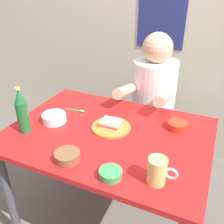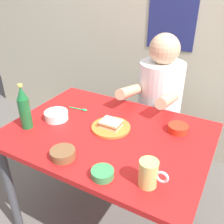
% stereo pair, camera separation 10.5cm
% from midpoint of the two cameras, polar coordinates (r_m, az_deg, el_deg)
% --- Properties ---
extents(ground_plane, '(6.00, 6.00, 0.00)m').
position_cam_midpoint_polar(ground_plane, '(1.90, -2.39, -23.48)').
color(ground_plane, '#59544F').
extents(wall_back, '(4.40, 0.09, 2.60)m').
position_cam_midpoint_polar(wall_back, '(2.16, 10.25, 23.01)').
color(wall_back, '#BCB299').
rests_on(wall_back, ground).
extents(dining_table, '(1.10, 0.80, 0.74)m').
position_cam_midpoint_polar(dining_table, '(1.45, -2.91, -7.65)').
color(dining_table, red).
rests_on(dining_table, ground).
extents(stool, '(0.34, 0.34, 0.45)m').
position_cam_midpoint_polar(stool, '(2.07, 7.19, -5.28)').
color(stool, '#4C4C51').
rests_on(stool, ground).
extents(person_seated, '(0.33, 0.56, 0.72)m').
position_cam_midpoint_polar(person_seated, '(1.86, 7.86, 5.20)').
color(person_seated, white).
rests_on(person_seated, stool).
extents(plate_orange, '(0.22, 0.22, 0.01)m').
position_cam_midpoint_polar(plate_orange, '(1.41, -2.21, -3.59)').
color(plate_orange, orange).
rests_on(plate_orange, dining_table).
extents(sandwich, '(0.11, 0.09, 0.04)m').
position_cam_midpoint_polar(sandwich, '(1.40, -2.23, -2.73)').
color(sandwich, beige).
rests_on(sandwich, plate_orange).
extents(beer_mug, '(0.13, 0.08, 0.12)m').
position_cam_midpoint_polar(beer_mug, '(1.06, 7.48, -13.22)').
color(beer_mug, '#D1BC66').
rests_on(beer_mug, dining_table).
extents(beer_bottle, '(0.06, 0.06, 0.26)m').
position_cam_midpoint_polar(beer_bottle, '(1.44, -21.73, -0.11)').
color(beer_bottle, '#19602D').
rests_on(beer_bottle, dining_table).
extents(rice_bowl_white, '(0.14, 0.14, 0.05)m').
position_cam_midpoint_polar(rice_bowl_white, '(1.52, -14.95, -1.25)').
color(rice_bowl_white, silver).
rests_on(rice_bowl_white, dining_table).
extents(condiment_bowl_brown, '(0.12, 0.12, 0.04)m').
position_cam_midpoint_polar(condiment_bowl_brown, '(1.21, -12.62, -9.80)').
color(condiment_bowl_brown, brown).
rests_on(condiment_bowl_brown, dining_table).
extents(dip_bowl_green, '(0.10, 0.10, 0.03)m').
position_cam_midpoint_polar(dip_bowl_green, '(1.10, -3.15, -13.84)').
color(dip_bowl_green, '#388C4C').
rests_on(dip_bowl_green, dining_table).
extents(sauce_bowl_chili, '(0.11, 0.11, 0.04)m').
position_cam_midpoint_polar(sauce_bowl_chili, '(1.44, 12.58, -2.95)').
color(sauce_bowl_chili, red).
rests_on(sauce_bowl_chili, dining_table).
extents(spoon, '(0.13, 0.03, 0.01)m').
position_cam_midpoint_polar(spoon, '(1.61, -9.48, 0.25)').
color(spoon, '#26A559').
rests_on(spoon, dining_table).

